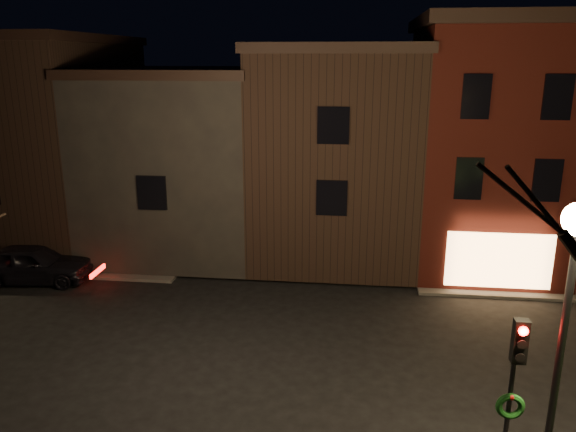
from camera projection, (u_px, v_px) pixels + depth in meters
The scene contains 9 objects.
ground at pixel (274, 352), 17.76m from camera, with size 120.00×120.00×0.00m, color black.
sidewalk_far_left at pixel (32, 190), 39.14m from camera, with size 30.00×30.00×0.12m, color #2D2B28.
corner_building at pixel (486, 143), 24.42m from camera, with size 6.50×8.50×10.50m.
row_building_a at pixel (337, 149), 26.30m from camera, with size 7.30×10.30×9.40m.
row_building_b at pixel (187, 157), 27.27m from camera, with size 7.80×10.30×8.40m.
row_building_c at pixel (45, 139), 27.89m from camera, with size 7.30×10.30×9.90m.
street_lamp_near at pixel (571, 280), 9.91m from camera, with size 0.60×0.60×6.48m.
traffic_signal at pixel (514, 381), 11.09m from camera, with size 0.58×0.38×4.05m.
parked_car_a at pixel (32, 264), 23.06m from camera, with size 1.89×4.69×1.60m, color black.
Camera 1 is at (2.33, -15.75, 8.97)m, focal length 35.00 mm.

